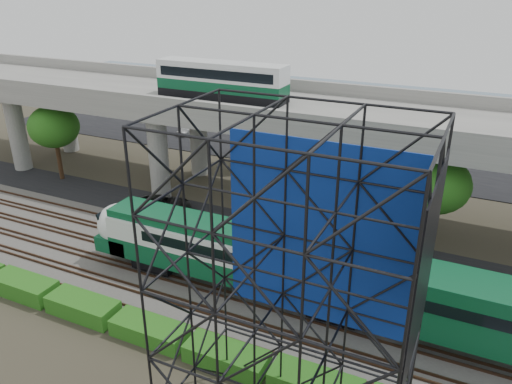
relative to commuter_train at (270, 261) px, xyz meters
The scene contains 13 objects.
ground 6.73m from the commuter_train, 160.81° to the right, with size 140.00×140.00×0.00m, color #474233.
ballast_bed 6.38m from the commuter_train, behind, with size 90.00×12.00×0.20m, color slate.
service_road 10.65m from the commuter_train, 124.05° to the left, with size 90.00×5.00×0.08m, color black.
parking_lot 32.64m from the commuter_train, 100.18° to the left, with size 90.00×18.00×0.08m, color black.
harbor_water 54.38m from the commuter_train, 96.07° to the left, with size 140.00×40.00×0.03m, color #496378.
rail_tracks 6.31m from the commuter_train, behind, with size 90.00×9.52×0.16m.
commuter_train is the anchor object (origin of this frame).
overpass 16.18m from the commuter_train, 113.62° to the left, with size 80.00×12.00×12.40m.
scaffold_tower 12.15m from the commuter_train, 62.56° to the right, with size 9.36×6.36×15.00m.
hedge_strip 8.22m from the commuter_train, 126.95° to the right, with size 34.60×1.80×1.20m.
trees 17.79m from the commuter_train, 126.31° to the left, with size 40.94×16.94×7.69m.
suv 16.08m from the commuter_train, 149.95° to the left, with size 2.28×4.96×1.38m, color black.
parked_cars 32.18m from the commuter_train, 99.50° to the left, with size 39.81×9.56×1.27m.
Camera 1 is at (16.37, -22.62, 19.22)m, focal length 35.00 mm.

